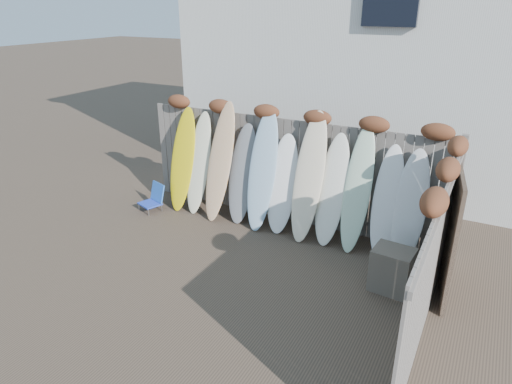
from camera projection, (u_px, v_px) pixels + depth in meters
The scene contains 18 objects.
ground at pixel (220, 277), 7.12m from camera, with size 80.00×80.00×0.00m, color #493A2D.
back_fence at pixel (289, 162), 8.59m from camera, with size 6.05×0.28×2.24m.
right_fence at pixel (435, 252), 5.59m from camera, with size 0.28×4.40×2.24m.
house at pixel (378, 37), 10.96m from camera, with size 8.50×5.50×6.33m.
beach_chair at pixel (154, 198), 9.36m from camera, with size 0.53×0.55×0.55m.
wooden_crate at pixel (392, 270), 6.71m from camera, with size 0.57×0.47×0.66m, color #6A5B50.
lattice_panel at pixel (451, 236), 6.40m from camera, with size 0.05×1.24×1.86m, color #49352C.
surfboard_0 at pixel (183, 160), 9.23m from camera, with size 0.52×0.07×2.13m, color yellow.
surfboard_1 at pixel (199, 163), 9.11m from camera, with size 0.48×0.07×2.07m, color beige.
surfboard_2 at pixel (220, 162), 8.77m from camera, with size 0.52×0.07×2.35m, color #FFB886.
surfboard_3 at pixel (242, 174), 8.71m from camera, with size 0.54×0.07×1.94m, color slate.
surfboard_4 at pixel (262, 170), 8.41m from camera, with size 0.53×0.07×2.29m, color #94B7D3.
surfboard_5 at pixel (282, 184), 8.34m from camera, with size 0.55×0.07×1.86m, color white.
surfboard_6 at pixel (309, 177), 8.00m from camera, with size 0.53×0.07×2.35m, color #FBE8C5.
surfboard_7 at pixel (332, 190), 7.90m from camera, with size 0.52×0.07×2.00m, color white.
surfboard_8 at pixel (357, 190), 7.67m from camera, with size 0.46×0.07×2.19m, color silver.
surfboard_9 at pixel (387, 202), 7.53m from camera, with size 0.47×0.07×1.91m, color white.
surfboard_10 at pixel (410, 207), 7.37m from camera, with size 0.52×0.07×1.90m, color silver.
Camera 1 is at (3.35, -5.08, 3.98)m, focal length 32.00 mm.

